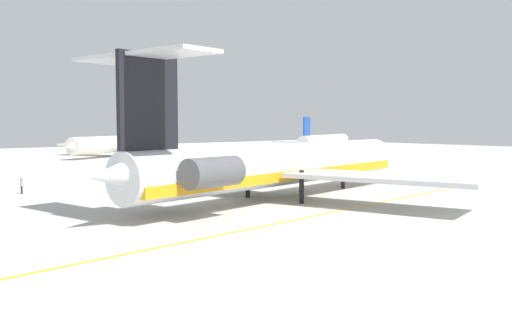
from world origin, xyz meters
name	(u,v)px	position (x,y,z in m)	size (l,w,h in m)	color
ground	(339,217)	(0.00, 0.00, 0.00)	(296.10, 296.10, 0.00)	#B7B5AD
main_jetliner	(274,165)	(2.76, 10.92, 3.64)	(45.66, 40.55, 13.33)	silver
airliner_mid_right	(117,144)	(25.89, 88.74, 2.93)	(31.61, 31.90, 9.95)	silver
airliner_far_right	(326,141)	(82.23, 75.15, 2.73)	(30.06, 30.20, 9.26)	silver
ground_crew_near_nose	(21,184)	(-14.67, 33.18, 1.11)	(0.41, 0.28, 1.75)	black
ground_crew_near_tail	(298,168)	(24.55, 29.05, 1.11)	(0.41, 0.28, 1.75)	black
taxiway_centreline	(349,209)	(4.03, 2.18, 0.00)	(74.39, 0.36, 0.01)	gold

